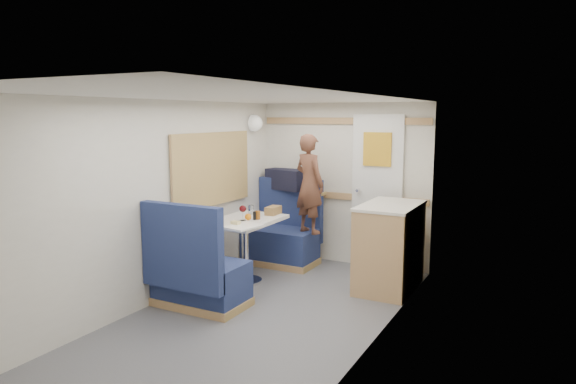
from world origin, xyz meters
The scene contains 26 objects.
floor centered at (0.00, 0.00, 0.00)m, with size 4.50×4.50×0.00m, color #515156.
ceiling centered at (0.00, 0.00, 2.00)m, with size 4.50×4.50×0.00m, color silver.
wall_back centered at (0.00, 2.25, 1.00)m, with size 2.20×0.02×2.00m, color silver.
wall_left centered at (-1.10, 0.00, 1.00)m, with size 0.02×4.50×2.00m, color silver.
wall_right centered at (1.10, 0.00, 1.00)m, with size 0.02×4.50×2.00m, color silver.
oak_trim_low centered at (0.00, 2.23, 0.85)m, with size 2.15×0.02×0.08m, color #9C7E46.
oak_trim_high centered at (0.00, 2.23, 1.78)m, with size 2.15×0.02×0.08m, color #9C7E46.
side_window centered at (-1.08, 1.00, 1.25)m, with size 0.04×1.30×0.72m, color #929F87.
rear_door centered at (0.45, 2.22, 0.97)m, with size 0.62×0.12×1.86m.
dinette_table centered at (-0.65, 1.00, 0.57)m, with size 0.62×0.92×0.72m.
bench_far centered at (-0.65, 1.86, 0.30)m, with size 0.90×0.59×1.05m.
bench_near centered at (-0.65, 0.14, 0.30)m, with size 0.90×0.59×1.05m.
ledge centered at (-0.65, 2.12, 0.88)m, with size 0.90×0.14×0.04m, color #9C7E46.
dome_light centered at (-1.04, 1.85, 1.75)m, with size 0.20×0.20×0.20m, color white.
galley_counter centered at (0.82, 1.55, 0.47)m, with size 0.57×0.92×0.92m.
person centered at (-0.25, 1.79, 1.04)m, with size 0.43×0.28×1.18m, color brown.
duffel_bag centered at (-0.72, 2.12, 1.03)m, with size 0.55×0.26×0.26m, color black.
tray centered at (-0.43, 0.63, 0.73)m, with size 0.28×0.36×0.02m, color white.
orange_fruit centered at (-0.54, 0.88, 0.77)m, with size 0.07×0.07×0.07m, color #F6540A.
cheese_block centered at (-0.54, 0.65, 0.75)m, with size 0.09×0.06×0.03m, color #D3CA7A.
wine_glass centered at (-0.62, 0.92, 0.84)m, with size 0.08×0.08×0.17m.
tumbler_left centered at (-0.78, 0.65, 0.78)m, with size 0.07×0.07×0.12m, color white.
tumbler_mid centered at (-0.75, 1.28, 0.77)m, with size 0.06×0.06×0.10m, color white.
beer_glass centered at (-0.52, 1.05, 0.77)m, with size 0.06×0.06×0.09m, color brown.
pepper_grinder centered at (-0.53, 1.01, 0.77)m, with size 0.04×0.04×0.09m, color black.
bread_loaf centered at (-0.51, 1.38, 0.77)m, with size 0.12×0.22×0.09m, color brown.
Camera 1 is at (2.35, -3.67, 1.85)m, focal length 32.00 mm.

